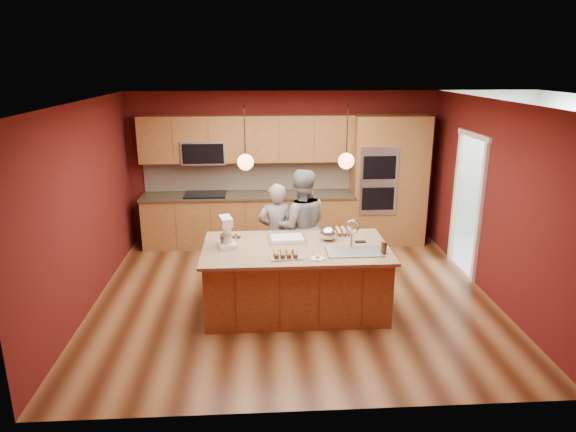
{
  "coord_description": "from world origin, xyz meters",
  "views": [
    {
      "loc": [
        -0.49,
        -6.61,
        3.19
      ],
      "look_at": [
        -0.09,
        -0.1,
        1.22
      ],
      "focal_mm": 32.0,
      "sensor_mm": 36.0,
      "label": 1
    }
  ],
  "objects": [
    {
      "name": "mixing_bowl",
      "position": [
        0.45,
        -0.16,
        0.98
      ],
      "size": [
        0.23,
        0.23,
        0.19
      ],
      "primitive_type": "ellipsoid",
      "color": "silver",
      "rests_on": "island"
    },
    {
      "name": "stand_mixer",
      "position": [
        -0.9,
        -0.33,
        1.06
      ],
      "size": [
        0.27,
        0.33,
        0.4
      ],
      "rotation": [
        0.0,
        0.0,
        0.23
      ],
      "color": "white",
      "rests_on": "island"
    },
    {
      "name": "person_left",
      "position": [
        -0.22,
        0.54,
        0.75
      ],
      "size": [
        0.56,
        0.38,
        1.51
      ],
      "primitive_type": "imported",
      "rotation": [
        0.0,
        0.0,
        3.18
      ],
      "color": "black",
      "rests_on": "floor"
    },
    {
      "name": "dryer",
      "position": [
        4.18,
        1.61,
        0.48
      ],
      "size": [
        0.63,
        0.65,
        0.97
      ],
      "primitive_type": "cube",
      "rotation": [
        0.0,
        0.0,
        -0.04
      ],
      "color": "white",
      "rests_on": "floor"
    },
    {
      "name": "pendant_right",
      "position": [
        0.62,
        -0.38,
        2.0
      ],
      "size": [
        0.2,
        0.2,
        0.8
      ],
      "color": "black",
      "rests_on": "ceiling"
    },
    {
      "name": "cabinet_run",
      "position": [
        -0.68,
        2.25,
        0.98
      ],
      "size": [
        3.74,
        0.64,
        2.3
      ],
      "color": "brown",
      "rests_on": "floor"
    },
    {
      "name": "cupcakes_rack",
      "position": [
        -0.16,
        -0.75,
        0.94
      ],
      "size": [
        0.31,
        0.23,
        0.07
      ],
      "primitive_type": null,
      "color": "tan",
      "rests_on": "island"
    },
    {
      "name": "laundry_room",
      "position": [
        4.35,
        1.2,
        1.95
      ],
      "size": [
        2.6,
        2.7,
        2.7
      ],
      "color": "beige",
      "rests_on": "ground"
    },
    {
      "name": "cooling_rack",
      "position": [
        -0.16,
        -0.74,
        0.9
      ],
      "size": [
        0.43,
        0.32,
        0.02
      ],
      "primitive_type": "cube",
      "rotation": [
        0.0,
        0.0,
        0.11
      ],
      "color": "#B6BABF",
      "rests_on": "island"
    },
    {
      "name": "island",
      "position": [
        0.01,
        -0.38,
        0.45
      ],
      "size": [
        2.4,
        1.35,
        1.26
      ],
      "color": "brown",
      "rests_on": "floor"
    },
    {
      "name": "tumbler",
      "position": [
        1.07,
        -0.69,
        0.96
      ],
      "size": [
        0.07,
        0.07,
        0.15
      ],
      "primitive_type": "cylinder",
      "color": "#3C2914",
      "rests_on": "island"
    },
    {
      "name": "cupcakes_left",
      "position": [
        -0.83,
        0.03,
        0.92
      ],
      "size": [
        0.22,
        0.14,
        0.06
      ],
      "primitive_type": null,
      "color": "tan",
      "rests_on": "island"
    },
    {
      "name": "phone",
      "position": [
        0.87,
        -0.27,
        0.89
      ],
      "size": [
        0.15,
        0.08,
        0.01
      ],
      "primitive_type": "cube",
      "rotation": [
        0.0,
        0.0,
        0.01
      ],
      "color": "black",
      "rests_on": "island"
    },
    {
      "name": "plate",
      "position": [
        0.23,
        -0.84,
        0.89
      ],
      "size": [
        0.17,
        0.17,
        0.01
      ],
      "primitive_type": "cylinder",
      "color": "white",
      "rests_on": "island"
    },
    {
      "name": "pendant_left",
      "position": [
        -0.63,
        -0.38,
        2.0
      ],
      "size": [
        0.2,
        0.2,
        0.8
      ],
      "color": "black",
      "rests_on": "ceiling"
    },
    {
      "name": "person_right",
      "position": [
        0.14,
        0.54,
        0.86
      ],
      "size": [
        0.85,
        0.67,
        1.71
      ],
      "primitive_type": "imported",
      "rotation": [
        0.0,
        0.0,
        3.17
      ],
      "color": "slate",
      "rests_on": "floor"
    },
    {
      "name": "washer",
      "position": [
        4.21,
        0.77,
        0.53
      ],
      "size": [
        0.73,
        0.75,
        1.07
      ],
      "primitive_type": "cube",
      "rotation": [
        0.0,
        0.0,
        -0.1
      ],
      "color": "white",
      "rests_on": "floor"
    },
    {
      "name": "floor",
      "position": [
        0.0,
        0.0,
        0.0
      ],
      "size": [
        5.5,
        5.5,
        0.0
      ],
      "primitive_type": "plane",
      "color": "#43210F",
      "rests_on": "ground"
    },
    {
      "name": "oven_column",
      "position": [
        1.85,
        2.19,
        1.15
      ],
      "size": [
        1.3,
        0.62,
        2.3
      ],
      "color": "brown",
      "rests_on": "floor"
    },
    {
      "name": "ceiling",
      "position": [
        0.0,
        0.0,
        2.7
      ],
      "size": [
        5.5,
        5.5,
        0.0
      ],
      "primitive_type": "plane",
      "rotation": [
        3.14,
        0.0,
        0.0
      ],
      "color": "white",
      "rests_on": "ground"
    },
    {
      "name": "wall_right",
      "position": [
        2.75,
        0.0,
        1.35
      ],
      "size": [
        0.0,
        5.0,
        5.0
      ],
      "primitive_type": "plane",
      "rotation": [
        1.57,
        0.0,
        -1.57
      ],
      "color": "#501310",
      "rests_on": "ground"
    },
    {
      "name": "wall_back",
      "position": [
        0.0,
        2.5,
        1.35
      ],
      "size": [
        5.5,
        0.0,
        5.5
      ],
      "primitive_type": "plane",
      "rotation": [
        1.57,
        0.0,
        0.0
      ],
      "color": "#501310",
      "rests_on": "ground"
    },
    {
      "name": "doorway_trim",
      "position": [
        2.73,
        0.8,
        1.05
      ],
      "size": [
        0.08,
        1.11,
        2.2
      ],
      "primitive_type": null,
      "color": "white",
      "rests_on": "wall_right"
    },
    {
      "name": "wall_front",
      "position": [
        0.0,
        -2.5,
        1.35
      ],
      "size": [
        5.5,
        0.0,
        5.5
      ],
      "primitive_type": "plane",
      "rotation": [
        -1.57,
        0.0,
        0.0
      ],
      "color": "#501310",
      "rests_on": "ground"
    },
    {
      "name": "wall_left",
      "position": [
        -2.75,
        0.0,
        1.35
      ],
      "size": [
        0.0,
        5.0,
        5.0
      ],
      "primitive_type": "plane",
      "rotation": [
        1.57,
        0.0,
        1.57
      ],
      "color": "#501310",
      "rests_on": "ground"
    },
    {
      "name": "sheet_cake",
      "position": [
        -0.1,
        -0.13,
        0.91
      ],
      "size": [
        0.52,
        0.41,
        0.05
      ],
      "rotation": [
        0.0,
        0.0,
        0.08
      ],
      "color": "white",
      "rests_on": "island"
    },
    {
      "name": "cupcakes_right",
      "position": [
        0.7,
        0.1,
        0.92
      ],
      "size": [
        0.23,
        0.31,
        0.07
      ],
      "primitive_type": null,
      "color": "tan",
      "rests_on": "island"
    }
  ]
}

